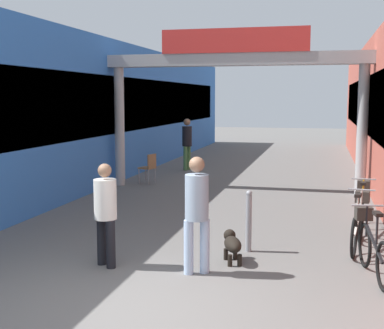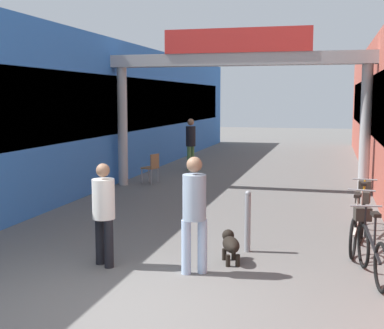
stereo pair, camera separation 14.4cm
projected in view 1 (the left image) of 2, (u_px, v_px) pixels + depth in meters
name	position (u px, v px, depth m)	size (l,w,h in m)	color
ground_plane	(118.00, 309.00, 6.46)	(80.00, 80.00, 0.00)	#605E5B
storefront_left	(96.00, 110.00, 18.00)	(3.00, 26.00, 4.23)	blue
arcade_sign_gateway	(235.00, 77.00, 14.42)	(7.40, 0.47, 4.37)	#B2B2B2
pedestrian_with_dog	(197.00, 207.00, 7.65)	(0.46, 0.46, 1.71)	#A5BFE0
pedestrian_companion	(105.00, 209.00, 8.00)	(0.47, 0.47, 1.57)	black
pedestrian_carrying_crate	(187.00, 140.00, 18.77)	(0.42, 0.42, 1.81)	#4C7F47
dog_on_leash	(232.00, 244.00, 8.28)	(0.43, 0.67, 0.47)	black
bicycle_black_nearest	(372.00, 246.00, 7.62)	(0.46, 1.68, 0.98)	black
bicycle_silver_second	(358.00, 223.00, 9.00)	(0.46, 1.68, 0.98)	black
bicycle_orange_third	(362.00, 208.00, 10.20)	(0.46, 1.69, 0.98)	black
bollard_post_metal	(249.00, 221.00, 8.82)	(0.10, 0.10, 1.03)	gray
cafe_chair_wood_nearer	(149.00, 166.00, 15.79)	(0.50, 0.50, 0.89)	gray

